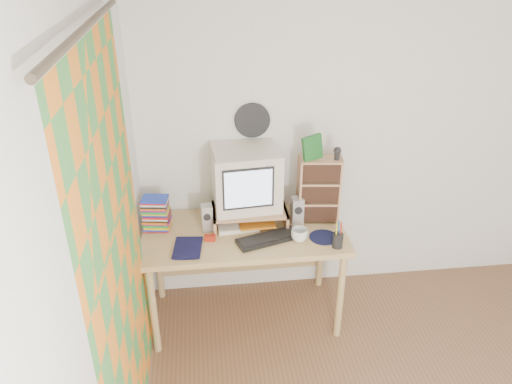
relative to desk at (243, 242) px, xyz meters
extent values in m
plane|color=white|center=(1.03, 0.31, 0.63)|extent=(3.50, 0.00, 3.50)
plane|color=white|center=(-0.72, -1.44, 0.63)|extent=(0.00, 3.50, 3.50)
plane|color=orange|center=(-0.68, -0.96, 0.53)|extent=(0.00, 2.20, 2.20)
cylinder|color=black|center=(0.10, 0.29, 0.81)|extent=(0.25, 0.02, 0.25)
cube|color=tan|center=(0.00, -0.06, 0.11)|extent=(1.40, 0.70, 0.04)
cube|color=tan|center=(0.00, 0.27, -0.24)|extent=(1.33, 0.02, 0.41)
cylinder|color=tan|center=(-0.64, -0.35, -0.26)|extent=(0.05, 0.05, 0.71)
cylinder|color=tan|center=(0.64, -0.35, -0.26)|extent=(0.05, 0.05, 0.71)
cylinder|color=tan|center=(-0.64, 0.23, -0.26)|extent=(0.05, 0.05, 0.71)
cylinder|color=tan|center=(0.64, 0.23, -0.26)|extent=(0.05, 0.05, 0.71)
cube|color=tan|center=(-0.20, 0.04, 0.19)|extent=(0.02, 0.30, 0.12)
cube|color=tan|center=(0.30, 0.04, 0.19)|extent=(0.02, 0.30, 0.12)
cube|color=tan|center=(0.05, 0.04, 0.24)|extent=(0.52, 0.30, 0.02)
cube|color=silver|center=(0.03, 0.09, 0.47)|extent=(0.48, 0.48, 0.42)
cube|color=#BBBAC0|center=(-0.25, -0.02, 0.23)|extent=(0.08, 0.08, 0.20)
cube|color=#BBBAC0|center=(0.38, -0.02, 0.24)|extent=(0.08, 0.08, 0.21)
cube|color=black|center=(0.15, -0.20, 0.15)|extent=(0.44, 0.26, 0.03)
cube|color=tan|center=(0.54, 0.03, 0.38)|extent=(0.31, 0.19, 0.49)
imported|color=silver|center=(0.36, -0.23, 0.18)|extent=(0.13, 0.13, 0.09)
imported|color=#0E0E33|center=(-0.48, -0.23, 0.16)|extent=(0.24, 0.19, 0.04)
cylinder|color=black|center=(0.53, -0.21, 0.14)|extent=(0.20, 0.20, 0.00)
cube|color=#A92312|center=(-0.24, -0.15, 0.15)|extent=(0.08, 0.06, 0.04)
cube|color=#1B5F25|center=(0.47, 0.01, 0.71)|extent=(0.14, 0.07, 0.17)
camera|label=1|loc=(-0.26, -2.99, 1.99)|focal=35.00mm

